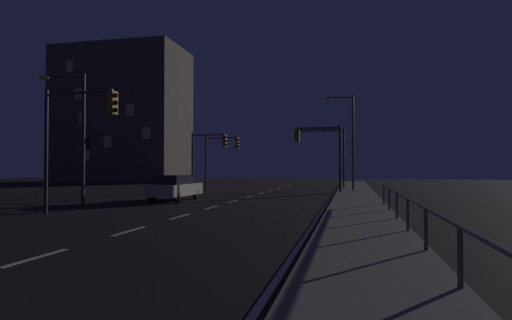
{
  "coord_description": "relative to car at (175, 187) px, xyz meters",
  "views": [
    {
      "loc": [
        6.85,
        -3.01,
        2.01
      ],
      "look_at": [
        1.44,
        20.88,
        2.47
      ],
      "focal_mm": 29.25,
      "sensor_mm": 36.0,
      "label": 1
    }
  ],
  "objects": [
    {
      "name": "sidewalk_right",
      "position": [
        10.9,
        -3.31,
        -0.75
      ],
      "size": [
        2.86,
        77.0,
        0.14
      ],
      "primitive_type": "cube",
      "color": "gray",
      "rests_on": "ground"
    },
    {
      "name": "traffic_light_near_right",
      "position": [
        -1.06,
        12.66,
        2.68
      ],
      "size": [
        3.44,
        0.63,
        5.0
      ],
      "color": "#38383D",
      "rests_on": "ground"
    },
    {
      "name": "street_lamp_median",
      "position": [
        10.38,
        11.23,
        4.02
      ],
      "size": [
        2.36,
        0.76,
        7.82
      ],
      "color": "#4C4C51",
      "rests_on": "sidewalk_right"
    },
    {
      "name": "barrier_fence",
      "position": [
        12.18,
        -12.2,
        0.06
      ],
      "size": [
        0.09,
        21.31,
        0.98
      ],
      "color": "#59595E",
      "rests_on": "sidewalk_right"
    },
    {
      "name": "lane_edge_line",
      "position": [
        9.21,
        1.69,
        -0.82
      ],
      "size": [
        0.14,
        53.0,
        0.01
      ],
      "color": "silver",
      "rests_on": "ground"
    },
    {
      "name": "street_lamp_corner",
      "position": [
        -3.21,
        -5.11,
        3.34
      ],
      "size": [
        2.13,
        1.0,
        6.84
      ],
      "color": "#38383D",
      "rests_on": "ground"
    },
    {
      "name": "traffic_light_far_center",
      "position": [
        8.17,
        9.69,
        2.98
      ],
      "size": [
        3.72,
        0.34,
        5.2
      ],
      "color": "#4C4C51",
      "rests_on": "sidewalk_right"
    },
    {
      "name": "traffic_light_far_right",
      "position": [
        -0.98,
        8.84,
        2.66
      ],
      "size": [
        3.24,
        0.56,
        4.97
      ],
      "color": "#2D3033",
      "rests_on": "ground"
    },
    {
      "name": "lane_markings_center",
      "position": [
        3.66,
        0.19,
        -0.82
      ],
      "size": [
        0.14,
        50.0,
        0.01
      ],
      "color": "silver",
      "rests_on": "ground"
    },
    {
      "name": "traffic_light_mid_left",
      "position": [
        -0.91,
        -8.23,
        3.01
      ],
      "size": [
        3.9,
        0.78,
        5.44
      ],
      "color": "#2D3033",
      "rests_on": "ground"
    },
    {
      "name": "building_distant",
      "position": [
        -21.17,
        29.87,
        8.6
      ],
      "size": [
        17.46,
        10.02,
        18.85
      ],
      "color": "brown",
      "rests_on": "ground"
    },
    {
      "name": "traffic_light_mid_right",
      "position": [
        8.0,
        15.03,
        3.24
      ],
      "size": [
        4.53,
        0.49,
        5.53
      ],
      "color": "#38383D",
      "rests_on": "sidewalk_right"
    },
    {
      "name": "ground_plane",
      "position": [
        3.66,
        -3.31,
        -0.82
      ],
      "size": [
        112.0,
        112.0,
        0.0
      ],
      "primitive_type": "plane",
      "color": "black",
      "rests_on": "ground"
    },
    {
      "name": "traffic_light_near_left",
      "position": [
        8.08,
        10.55,
        3.11
      ],
      "size": [
        3.79,
        0.34,
        5.4
      ],
      "color": "#38383D",
      "rests_on": "sidewalk_right"
    },
    {
      "name": "car",
      "position": [
        0.0,
        0.0,
        0.0
      ],
      "size": [
        1.99,
        4.47,
        1.57
      ],
      "color": "beige",
      "rests_on": "ground"
    }
  ]
}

